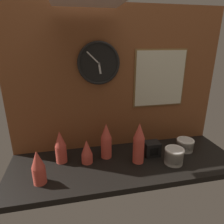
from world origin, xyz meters
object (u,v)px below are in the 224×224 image
at_px(menu_board, 160,79).
at_px(napkin_dispenser, 152,149).
at_px(bowl_stack_far_right, 185,144).
at_px(cup_stack_center, 106,141).
at_px(wall_clock, 99,63).
at_px(cup_stack_center_left, 87,151).
at_px(bowl_stack_right, 174,155).
at_px(cup_stack_center_right, 139,143).
at_px(cup_stack_left, 61,147).
at_px(cup_stack_far_left, 38,167).

distance_m(menu_board, napkin_dispenser, 0.54).
bearing_deg(bowl_stack_far_right, cup_stack_center, 177.02).
bearing_deg(menu_board, wall_clock, -178.92).
bearing_deg(cup_stack_center_left, menu_board, 18.78).
height_order(cup_stack_center, bowl_stack_right, cup_stack_center).
height_order(cup_stack_center_right, bowl_stack_far_right, cup_stack_center_right).
bearing_deg(napkin_dispenser, cup_stack_center_left, 179.70).
relative_size(cup_stack_center, menu_board, 0.60).
distance_m(bowl_stack_far_right, wall_clock, 0.90).
relative_size(cup_stack_center_right, cup_stack_center_left, 1.71).
distance_m(wall_clock, menu_board, 0.49).
height_order(bowl_stack_far_right, napkin_dispenser, napkin_dispenser).
xyz_separation_m(cup_stack_left, cup_stack_center, (0.32, -0.01, 0.02)).
relative_size(cup_stack_far_left, bowl_stack_right, 1.64).
distance_m(cup_stack_far_left, bowl_stack_far_right, 1.07).
xyz_separation_m(cup_stack_center, bowl_stack_right, (0.44, -0.18, -0.07)).
height_order(cup_stack_left, cup_stack_center_left, cup_stack_left).
relative_size(cup_stack_center_right, cup_stack_center, 1.12).
xyz_separation_m(cup_stack_center_right, cup_stack_center, (-0.21, 0.11, -0.02)).
bearing_deg(cup_stack_center_left, cup_stack_left, 164.97).
bearing_deg(cup_stack_center, cup_stack_far_left, -155.71).
relative_size(cup_stack_left, cup_stack_center_left, 1.35).
relative_size(cup_stack_center, bowl_stack_far_right, 1.98).
height_order(cup_stack_center_right, napkin_dispenser, cup_stack_center_right).
bearing_deg(cup_stack_left, bowl_stack_far_right, -2.28).
xyz_separation_m(wall_clock, menu_board, (0.47, 0.01, -0.13)).
xyz_separation_m(bowl_stack_right, menu_board, (0.01, 0.34, 0.47)).
relative_size(bowl_stack_right, wall_clock, 0.45).
bearing_deg(cup_stack_center, napkin_dispenser, -7.54).
relative_size(cup_stack_center_right, bowl_stack_right, 2.21).
xyz_separation_m(cup_stack_center_right, cup_stack_center_left, (-0.35, 0.07, -0.06)).
bearing_deg(menu_board, cup_stack_center, -160.41).
distance_m(bowl_stack_far_right, menu_board, 0.55).
bearing_deg(cup_stack_far_left, cup_stack_center_left, 27.91).
distance_m(cup_stack_far_left, bowl_stack_right, 0.89).
height_order(cup_stack_center_left, napkin_dispenser, cup_stack_center_left).
distance_m(cup_stack_center_right, cup_stack_center_left, 0.36).
distance_m(cup_stack_center, bowl_stack_right, 0.48).
bearing_deg(cup_stack_center_left, bowl_stack_far_right, 0.74).
bearing_deg(cup_stack_center, wall_clock, 97.50).
distance_m(cup_stack_center, napkin_dispenser, 0.35).
distance_m(bowl_stack_right, bowl_stack_far_right, 0.22).
bearing_deg(bowl_stack_far_right, bowl_stack_right, -139.98).
bearing_deg(cup_stack_center_right, cup_stack_center, 152.34).
relative_size(cup_stack_center_left, wall_clock, 0.58).
relative_size(wall_clock, menu_board, 0.68).
xyz_separation_m(cup_stack_center_right, wall_clock, (-0.23, 0.26, 0.51)).
height_order(cup_stack_left, napkin_dispenser, cup_stack_left).
xyz_separation_m(bowl_stack_right, napkin_dispenser, (-0.11, 0.13, -0.01)).
xyz_separation_m(cup_stack_center_left, wall_clock, (0.12, 0.19, 0.57)).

